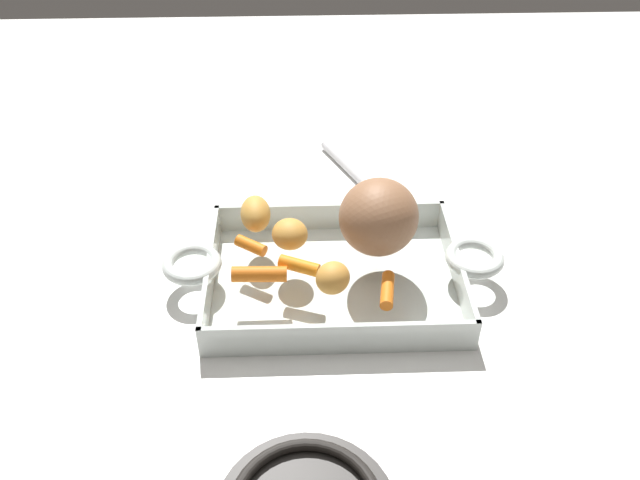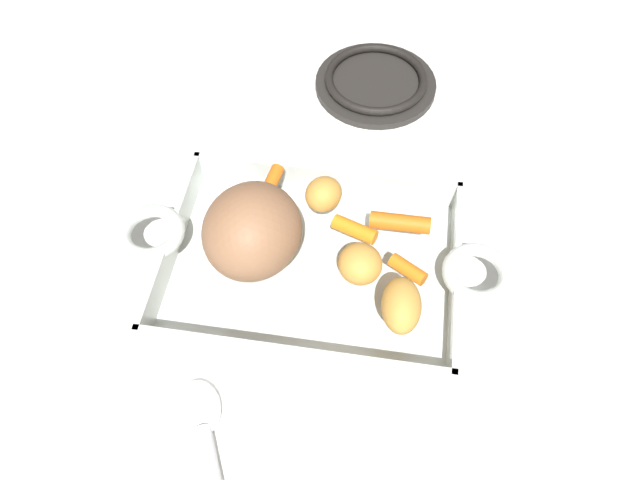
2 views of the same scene
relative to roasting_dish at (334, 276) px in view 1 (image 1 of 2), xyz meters
The scene contains 11 objects.
ground_plane 0.01m from the roasting_dish, ahead, with size 2.01×2.01×0.00m, color white.
roasting_dish is the anchor object (origin of this frame).
pork_roast 0.10m from the roasting_dish, 18.86° to the left, with size 0.11×0.10×0.10m, color #956646.
baby_carrot_short 0.11m from the roasting_dish, 155.68° to the right, with size 0.02×0.02×0.07m, color orange.
baby_carrot_center_left 0.07m from the roasting_dish, 149.56° to the right, with size 0.02×0.02×0.05m, color orange.
baby_carrot_long 0.12m from the roasting_dish, behind, with size 0.02×0.02×0.04m, color orange.
baby_carrot_northeast 0.10m from the roasting_dish, 51.23° to the right, with size 0.02×0.02×0.06m, color orange.
potato_corner 0.08m from the roasting_dish, 94.68° to the right, with size 0.04×0.04×0.04m, color gold.
potato_whole 0.13m from the roasting_dish, 146.46° to the left, with size 0.06×0.04×0.04m, color gold.
potato_near_roast 0.08m from the roasting_dish, 156.84° to the left, with size 0.05×0.05×0.04m, color gold.
serving_spoon 0.24m from the roasting_dish, 75.58° to the left, with size 0.12×0.21×0.02m.
Camera 1 is at (-0.04, -0.65, 0.59)m, focal length 37.24 mm.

